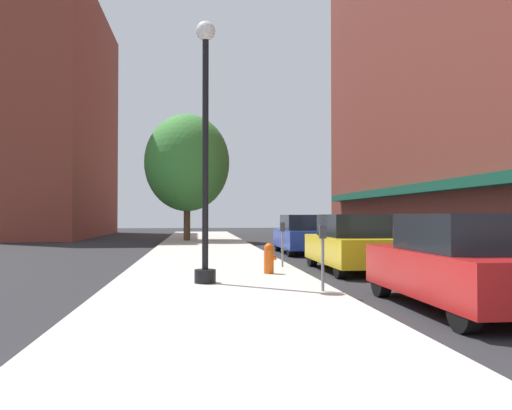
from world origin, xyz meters
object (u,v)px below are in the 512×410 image
tree_near (187,163)px  car_yellow (351,244)px  fire_hydrant (269,258)px  parking_meter_near (282,239)px  car_red (459,264)px  car_blue (302,235)px  lamppost (205,146)px  parking_meter_far (323,249)px

tree_near → car_yellow: tree_near is taller
fire_hydrant → parking_meter_near: bearing=69.0°
fire_hydrant → car_red: 5.55m
parking_meter_near → car_red: (1.95, -6.57, -0.14)m
fire_hydrant → car_red: car_red is taller
car_yellow → car_blue: 6.98m
lamppost → parking_meter_far: (2.32, -1.50, -2.25)m
parking_meter_far → car_blue: 11.56m
parking_meter_near → fire_hydrant: bearing=-111.0°
car_blue → parking_meter_far: bearing=-100.9°
parking_meter_near → car_blue: size_ratio=0.30×
parking_meter_near → parking_meter_far: bearing=-90.0°
car_red → car_blue: bearing=90.3°
lamppost → car_red: (4.27, -3.23, -2.39)m
car_yellow → car_blue: size_ratio=1.00×
parking_meter_near → car_yellow: (1.95, -0.42, -0.14)m
tree_near → car_yellow: bearing=-73.5°
parking_meter_near → car_red: 6.85m
fire_hydrant → parking_meter_near: 1.83m
parking_meter_near → car_yellow: car_yellow is taller
car_yellow → car_red: bearing=-88.8°
lamppost → fire_hydrant: 3.58m
lamppost → car_yellow: 5.70m
lamppost → fire_hydrant: bearing=44.8°
lamppost → car_blue: bearing=66.7°
lamppost → parking_meter_near: size_ratio=4.50×
parking_meter_far → car_blue: car_blue is taller
fire_hydrant → car_yellow: 2.88m
parking_meter_far → fire_hydrant: bearing=101.4°
fire_hydrant → car_red: bearing=-62.2°
car_yellow → car_blue: same height
fire_hydrant → car_yellow: (2.59, 1.24, 0.29)m
parking_meter_near → parking_meter_far: size_ratio=1.00×
parking_meter_near → parking_meter_far: same height
parking_meter_near → car_blue: bearing=73.4°
tree_near → car_blue: size_ratio=1.79×
fire_hydrant → parking_meter_far: bearing=-78.6°
parking_meter_far → car_yellow: (1.95, 4.41, -0.14)m
parking_meter_near → tree_near: tree_near is taller
car_red → tree_near: bearing=102.6°
parking_meter_near → car_red: size_ratio=0.30×
tree_near → fire_hydrant: bearing=-82.4°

